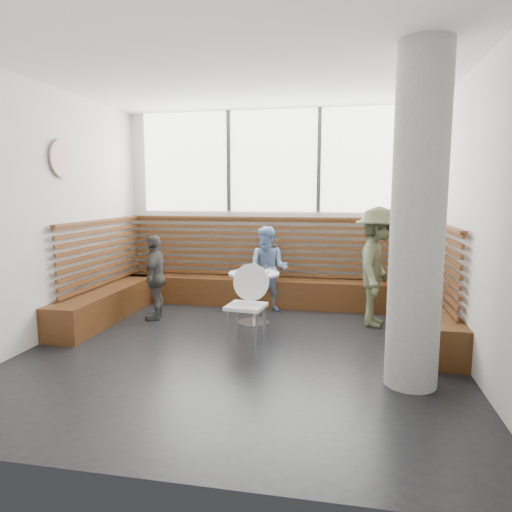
% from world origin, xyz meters
% --- Properties ---
extents(room, '(5.00, 5.00, 3.20)m').
position_xyz_m(room, '(0.00, 0.00, 1.60)').
color(room, silver).
rests_on(room, ground).
extents(booth, '(5.00, 2.50, 1.44)m').
position_xyz_m(booth, '(0.00, 1.77, 0.41)').
color(booth, '#452611').
rests_on(booth, ground).
extents(concrete_column, '(0.50, 0.50, 3.20)m').
position_xyz_m(concrete_column, '(1.85, -0.60, 1.60)').
color(concrete_column, gray).
rests_on(concrete_column, ground).
extents(wall_art, '(0.03, 0.50, 0.50)m').
position_xyz_m(wall_art, '(-2.46, 0.40, 2.30)').
color(wall_art, white).
rests_on(wall_art, room).
extents(cafe_table, '(0.72, 0.72, 0.74)m').
position_xyz_m(cafe_table, '(-0.06, 1.16, 0.53)').
color(cafe_table, silver).
rests_on(cafe_table, ground).
extents(cafe_chair, '(0.47, 0.46, 0.98)m').
position_xyz_m(cafe_chair, '(0.02, 0.33, 0.58)').
color(cafe_chair, white).
rests_on(cafe_chair, ground).
extents(adult_man, '(0.80, 1.17, 1.67)m').
position_xyz_m(adult_man, '(1.64, 1.39, 0.84)').
color(adult_man, '#525B3C').
rests_on(adult_man, ground).
extents(child_back, '(0.71, 0.58, 1.34)m').
position_xyz_m(child_back, '(0.02, 1.92, 0.67)').
color(child_back, '#7499CA').
rests_on(child_back, ground).
extents(child_left, '(0.42, 0.77, 1.25)m').
position_xyz_m(child_left, '(-1.54, 1.14, 0.62)').
color(child_left, '#494642').
rests_on(child_left, ground).
extents(plate_near, '(0.22, 0.22, 0.02)m').
position_xyz_m(plate_near, '(-0.16, 1.22, 0.75)').
color(plate_near, white).
rests_on(plate_near, cafe_table).
extents(plate_far, '(0.20, 0.20, 0.01)m').
position_xyz_m(plate_far, '(0.06, 1.27, 0.75)').
color(plate_far, white).
rests_on(plate_far, cafe_table).
extents(glass_left, '(0.07, 0.07, 0.10)m').
position_xyz_m(glass_left, '(-0.20, 1.06, 0.79)').
color(glass_left, white).
rests_on(glass_left, cafe_table).
extents(glass_mid, '(0.06, 0.06, 0.10)m').
position_xyz_m(glass_mid, '(-0.00, 1.08, 0.79)').
color(glass_mid, white).
rests_on(glass_mid, cafe_table).
extents(glass_right, '(0.07, 0.07, 0.11)m').
position_xyz_m(glass_right, '(0.11, 1.22, 0.79)').
color(glass_right, white).
rests_on(glass_right, cafe_table).
extents(menu_card, '(0.23, 0.18, 0.00)m').
position_xyz_m(menu_card, '(-0.00, 0.93, 0.74)').
color(menu_card, '#A5C64C').
rests_on(menu_card, cafe_table).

